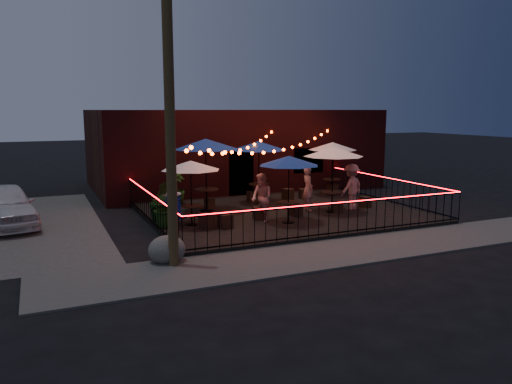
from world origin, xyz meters
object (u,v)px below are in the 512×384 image
cafe_table_1 (206,145)px  cafe_table_4 (333,153)px  cooler (171,206)px  cafe_table_2 (289,162)px  boulder (167,250)px  cafe_table_0 (191,166)px  cafe_table_3 (259,147)px  cafe_table_5 (333,147)px  utility_pole (170,110)px

cafe_table_1 → cafe_table_4: 4.82m
cafe_table_1 → cooler: bearing=-152.6°
cafe_table_2 → boulder: size_ratio=2.50×
cafe_table_0 → cafe_table_3: cafe_table_3 is taller
cafe_table_3 → cooler: size_ratio=3.07×
cafe_table_0 → cooler: 2.01m
cafe_table_0 → boulder: bearing=-116.5°
cafe_table_5 → cafe_table_0: bearing=-156.8°
cafe_table_1 → cooler: cafe_table_1 is taller
cafe_table_1 → boulder: cafe_table_1 is taller
cafe_table_1 → utility_pole: bearing=-115.8°
cafe_table_0 → cafe_table_3: (3.78, 2.86, 0.35)m
utility_pole → cooler: utility_pole is taller
cafe_table_0 → utility_pole: bearing=-113.1°
cafe_table_3 → cafe_table_2: bearing=-98.9°
utility_pole → cafe_table_3: utility_pole is taller
cafe_table_1 → cafe_table_3: size_ratio=0.98×
cafe_table_5 → cooler: (-8.00, -2.02, -1.73)m
cafe_table_2 → utility_pole: bearing=-149.8°
cafe_table_1 → boulder: 6.59m
utility_pole → cafe_table_1: (2.81, 5.82, -1.31)m
cafe_table_1 → cafe_table_0: bearing=-120.4°
cafe_table_0 → cafe_table_2: (3.17, -0.97, 0.11)m
cooler → boulder: 4.79m
cafe_table_2 → cafe_table_0: bearing=163.0°
cafe_table_4 → boulder: size_ratio=3.05×
utility_pole → cafe_table_5: bearing=37.3°
cafe_table_2 → cafe_table_4: (2.37, 0.93, 0.15)m
cafe_table_0 → cafe_table_1: size_ratio=0.79×
cafe_table_0 → cafe_table_1: 2.46m
cafe_table_4 → cooler: cafe_table_4 is taller
cafe_table_0 → cafe_table_3: size_ratio=0.78×
cafe_table_1 → cafe_table_2: size_ratio=1.18×
cafe_table_5 → cooler: 8.43m
cafe_table_5 → cooler: bearing=-165.8°
cafe_table_1 → cafe_table_3: cafe_table_1 is taller
utility_pole → cooler: bearing=76.4°
cafe_table_0 → cafe_table_5: size_ratio=0.84×
cafe_table_0 → cafe_table_2: bearing=-17.0°
cafe_table_1 → cafe_table_5: bearing=10.5°
cooler → boulder: cooler is taller
cafe_table_3 → cafe_table_4: bearing=-58.7°
cafe_table_2 → cafe_table_5: size_ratio=0.91×
cooler → boulder: size_ratio=0.98×
cafe_table_4 → cafe_table_2: bearing=-158.5°
cafe_table_3 → cafe_table_0: bearing=-142.8°
utility_pole → cafe_table_1: utility_pole is taller
cafe_table_4 → boulder: cafe_table_4 is taller
cafe_table_1 → boulder: bearing=-118.0°
cafe_table_4 → cafe_table_5: bearing=58.0°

